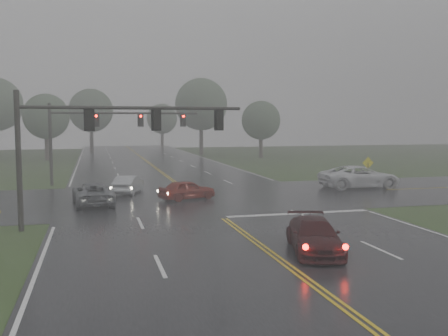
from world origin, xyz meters
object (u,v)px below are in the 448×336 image
object	(u,v)px
sedan_red	(187,200)
car_grey	(93,205)
signal_gantry_near	(91,133)
pickup_white	(359,188)
signal_gantry_far	(98,127)
sedan_maroon	(314,252)
sedan_silver	(129,194)

from	to	relation	value
sedan_red	car_grey	distance (m)	6.18
signal_gantry_near	pickup_white	bearing A→B (deg)	25.95
sedan_red	signal_gantry_far	bearing A→B (deg)	8.74
signal_gantry_near	car_grey	bearing A→B (deg)	90.10
sedan_maroon	pickup_white	size ratio (longest dim) A/B	0.72
car_grey	pickup_white	size ratio (longest dim) A/B	0.79
car_grey	sedan_maroon	bearing A→B (deg)	115.69
pickup_white	sedan_maroon	bearing A→B (deg)	146.15
sedan_maroon	car_grey	xyz separation A→B (m)	(-8.62, 14.19, 0.00)
sedan_maroon	sedan_red	world-z (taller)	same
sedan_red	pickup_white	xyz separation A→B (m)	(14.29, 2.40, 0.00)
sedan_red	sedan_silver	bearing A→B (deg)	23.57
car_grey	signal_gantry_near	size ratio (longest dim) A/B	0.46
sedan_red	signal_gantry_far	size ratio (longest dim) A/B	0.31
pickup_white	signal_gantry_far	xyz separation A→B (m)	(-19.91, 8.07, 4.77)
sedan_silver	signal_gantry_near	bearing A→B (deg)	96.48
signal_gantry_near	signal_gantry_far	distance (m)	18.02
sedan_maroon	sedan_silver	xyz separation A→B (m)	(-6.11, 18.64, 0.00)
sedan_silver	signal_gantry_far	bearing A→B (deg)	-54.40
pickup_white	signal_gantry_near	bearing A→B (deg)	116.70
car_grey	signal_gantry_far	size ratio (longest dim) A/B	0.41
sedan_maroon	signal_gantry_near	xyz separation A→B (m)	(-8.61, 7.20, 4.69)
sedan_maroon	car_grey	bearing A→B (deg)	135.50
car_grey	pickup_white	bearing A→B (deg)	-177.37
sedan_maroon	sedan_silver	world-z (taller)	sedan_silver
sedan_maroon	pickup_white	world-z (taller)	pickup_white
sedan_silver	pickup_white	size ratio (longest dim) A/B	0.64
sedan_red	sedan_silver	xyz separation A→B (m)	(-3.64, 3.89, 0.00)
sedan_silver	signal_gantry_near	distance (m)	12.61
car_grey	pickup_white	xyz separation A→B (m)	(20.44, 2.95, 0.00)
pickup_white	signal_gantry_far	bearing A→B (deg)	68.70
sedan_maroon	sedan_red	bearing A→B (deg)	113.74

